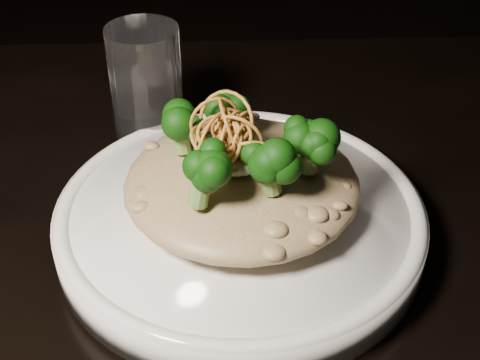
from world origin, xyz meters
The scene contains 7 objects.
table centered at (0.00, 0.00, 0.67)m, with size 1.10×0.80×0.75m.
plate centered at (0.02, 0.04, 0.76)m, with size 0.28×0.28×0.03m, color white.
risotto centered at (0.02, 0.04, 0.80)m, with size 0.18×0.18×0.04m, color brown.
broccoli centered at (0.01, 0.04, 0.84)m, with size 0.13×0.13×0.05m, color black, non-canonical shape.
cheese centered at (0.01, 0.05, 0.83)m, with size 0.06×0.06×0.02m, color white.
shallots centered at (0.01, 0.04, 0.85)m, with size 0.05×0.05×0.03m, color brown, non-canonical shape.
drinking_glass centered at (-0.06, 0.18, 0.81)m, with size 0.06×0.06×0.11m, color silver.
Camera 1 is at (-0.00, -0.36, 1.10)m, focal length 50.00 mm.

